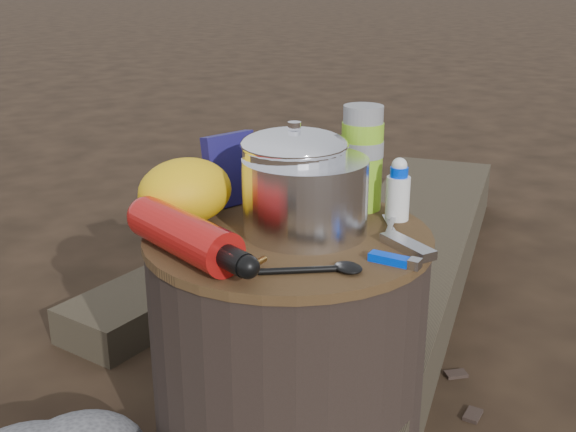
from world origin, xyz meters
TOP-DOWN VIEW (x-y plane):
  - stump at (0.00, 0.00)m, footprint 0.49×0.49m
  - log_main at (0.58, 0.31)m, footprint 1.85×1.39m
  - log_small at (0.35, 0.76)m, footprint 1.15×0.57m
  - foil_windscreen at (0.03, -0.01)m, footprint 0.21×0.21m
  - camping_pot at (0.02, 0.01)m, footprint 0.18×0.18m
  - fuel_bottle at (-0.19, 0.01)m, footprint 0.09×0.30m
  - thermos at (0.19, 0.03)m, footprint 0.08×0.08m
  - travel_mug at (0.14, 0.13)m, footprint 0.08×0.08m
  - stuff_sack at (-0.11, 0.15)m, footprint 0.17×0.14m
  - food_pouch at (0.01, 0.19)m, footprint 0.11×0.03m
  - lighter at (0.05, -0.20)m, footprint 0.05×0.08m
  - multitool at (0.11, -0.18)m, footprint 0.04×0.11m
  - pot_grabber at (0.16, -0.09)m, footprint 0.10×0.10m
  - spork at (-0.08, -0.15)m, footprint 0.14×0.10m
  - squeeze_bottle at (0.20, -0.06)m, footprint 0.04×0.04m

SIDE VIEW (x-z plane):
  - log_small at x=0.35m, z-range 0.00..0.10m
  - log_main at x=0.58m, z-range 0.00..0.17m
  - stump at x=0.00m, z-range 0.00..0.45m
  - pot_grabber at x=0.16m, z-range 0.45..0.46m
  - spork at x=-0.08m, z-range 0.45..0.46m
  - lighter at x=0.05m, z-range 0.45..0.46m
  - multitool at x=0.11m, z-range 0.45..0.46m
  - fuel_bottle at x=-0.19m, z-range 0.45..0.52m
  - squeeze_bottle at x=0.20m, z-range 0.45..0.55m
  - travel_mug at x=0.14m, z-range 0.45..0.56m
  - stuff_sack at x=-0.11m, z-range 0.45..0.57m
  - foil_windscreen at x=0.03m, z-range 0.45..0.58m
  - food_pouch at x=0.01m, z-range 0.45..0.58m
  - camping_pot at x=0.02m, z-range 0.45..0.63m
  - thermos at x=0.19m, z-range 0.45..0.64m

